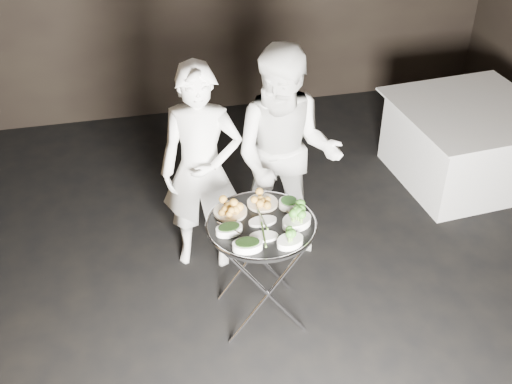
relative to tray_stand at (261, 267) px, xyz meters
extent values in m
cube|color=black|center=(0.16, -0.39, -0.47)|extent=(6.00, 7.00, 0.05)
cylinder|color=silver|center=(0.00, -0.21, -0.06)|extent=(0.54, 0.02, 0.79)
cylinder|color=silver|center=(0.00, -0.21, -0.06)|extent=(0.54, 0.02, 0.79)
cylinder|color=silver|center=(0.00, 0.21, -0.06)|extent=(0.54, 0.02, 0.79)
cylinder|color=silver|center=(0.00, 0.21, -0.06)|extent=(0.54, 0.02, 0.79)
cylinder|color=silver|center=(-0.23, 0.00, 0.31)|extent=(0.02, 0.46, 0.02)
cylinder|color=silver|center=(0.23, 0.00, 0.31)|extent=(0.02, 0.46, 0.02)
cylinder|color=black|center=(0.00, 0.00, 0.35)|extent=(0.69, 0.69, 0.03)
torus|color=silver|center=(0.00, 0.00, 0.36)|extent=(0.71, 0.71, 0.02)
cylinder|color=beige|center=(-0.17, 0.15, 0.37)|extent=(0.22, 0.22, 0.02)
cylinder|color=beige|center=(0.05, 0.20, 0.37)|extent=(0.20, 0.20, 0.02)
cylinder|color=white|center=(0.22, 0.13, 0.39)|extent=(0.13, 0.13, 0.05)
cylinder|color=silver|center=(-0.18, 0.16, 0.41)|extent=(0.08, 0.16, 0.01)
cylinder|color=silver|center=(0.05, 0.21, 0.41)|extent=(0.10, 0.15, 0.01)
cylinder|color=silver|center=(0.23, 0.13, 0.41)|extent=(0.01, 0.18, 0.01)
cylinder|color=silver|center=(-0.22, -0.05, 0.41)|extent=(0.12, 0.14, 0.01)
cylinder|color=silver|center=(0.22, -0.05, 0.41)|extent=(0.14, 0.12, 0.01)
cylinder|color=silver|center=(0.00, 0.01, 0.41)|extent=(0.03, 0.18, 0.01)
imported|color=white|center=(-0.28, 0.69, 0.36)|extent=(0.67, 0.52, 1.62)
imported|color=white|center=(0.34, 0.68, 0.40)|extent=(0.99, 0.88, 1.68)
cube|color=white|center=(2.17, 1.28, -0.10)|extent=(1.11, 1.11, 0.69)
cube|color=white|center=(2.17, 1.28, 0.26)|extent=(1.25, 1.25, 0.02)
camera|label=1|loc=(-0.73, -3.10, 2.87)|focal=45.00mm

